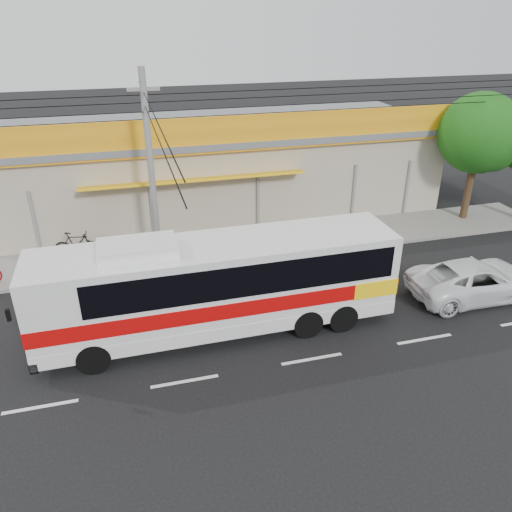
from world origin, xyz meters
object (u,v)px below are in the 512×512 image
Objects in this scene: utility_pole at (145,106)px; tree_near at (482,136)px; coach_bus at (224,280)px; motorbike_dark at (77,245)px; white_car at (476,280)px.

utility_pole is 15.98m from tree_near.
tree_near reaches higher than coach_bus.
coach_bus is 8.58m from motorbike_dark.
utility_pole is at bearing 106.46° from coach_bus.
white_car is at bearing -124.06° from tree_near.
coach_bus is at bearing 89.12° from white_car.
tree_near is at bearing 2.86° from utility_pole.
tree_near reaches higher than white_car.
utility_pole reaches higher than tree_near.
utility_pole is at bearing -99.54° from motorbike_dark.
motorbike_dark is 6.87m from utility_pole.
white_car is 0.79× the size of tree_near.
motorbike_dark is at bearing 126.26° from coach_bus.
utility_pole is (-1.70, 5.60, 4.67)m from coach_bus.
motorbike_dark is 0.30× the size of tree_near.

